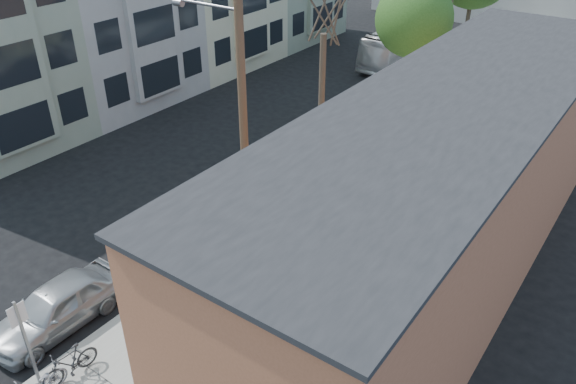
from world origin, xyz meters
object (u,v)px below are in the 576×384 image
Objects in this scene: parking_meter_far at (334,148)px; car_2 at (284,157)px; sign_post at (25,336)px; car_1 at (192,214)px; patron_grey at (251,295)px; cyclist at (258,259)px; parking_meter_near at (176,258)px; car_0 at (57,306)px; car_4 at (396,85)px; tree_bare at (321,116)px; bus at (406,42)px; car_3 at (355,114)px; tree_leafy_mid at (414,19)px; utility_pole_near at (241,97)px; parked_bike_a at (70,363)px.

car_2 is at bearing -129.35° from parking_meter_far.
sign_post is 8.00m from car_1.
patron_grey is at bearing 60.79° from sign_post.
cyclist is at bearing 73.23° from sign_post.
parking_meter_near is 8.02m from car_2.
car_0 reaches higher than car_4.
car_0 is at bearing -112.60° from parking_meter_near.
cyclist is (2.13, -8.14, -0.04)m from parking_meter_far.
car_0 is 22.74m from car_4.
tree_bare is 1.54× the size of car_0.
tree_bare is at bearing -73.78° from bus.
car_2 is 1.39× the size of car_4.
car_4 is at bearing 99.76° from parking_meter_far.
bus is at bearing 97.78° from sign_post.
parking_meter_far reaches higher than car_3.
tree_leafy_mid reaches higher than car_4.
parked_bike_a is (0.48, -7.93, -4.78)m from utility_pole_near.
bus is at bearing 104.63° from parked_bike_a.
parking_meter_far is 0.25× the size of car_3.
parking_meter_near is at bearing -86.51° from car_4.
car_1 is at bearing -100.00° from tree_leafy_mid.
parking_meter_near reaches higher than parked_bike_a.
parking_meter_far is 10.08m from patron_grey.
cyclist is 7.31m from car_2.
sign_post is 0.66× the size of car_4.
car_3 is (-0.00, 6.25, -0.16)m from car_2.
parking_meter_far is 13.23m from car_0.
parking_meter_near is 3.03m from patron_grey.
cyclist is at bearing -58.90° from car_2.
tree_bare is at bearing 180.00° from patron_grey.
car_4 is (-1.75, 24.46, -1.13)m from sign_post.
utility_pole_near is 12.21m from tree_leafy_mid.
parking_meter_near is 14.21m from car_3.
tree_leafy_mid is at bearing 81.64° from car_1.
parking_meter_near is (-0.10, 5.20, -0.85)m from sign_post.
cyclist is at bearing 81.84° from parked_bike_a.
sign_post reaches higher than patron_grey.
parking_meter_far is 2.29m from car_2.
car_1 is at bearing -91.78° from car_4.
sign_post is 5.27m from parking_meter_near.
car_2 is at bearing -104.59° from tree_leafy_mid.
car_3 is (-1.45, 4.48, -0.29)m from parking_meter_far.
bus is (-7.15, 25.62, 0.39)m from patron_grey.
sign_post reaches higher than car_4.
parked_bike_a is at bearing -82.21° from parking_meter_near.
tree_leafy_mid is at bearing -63.45° from bus.
utility_pole_near reaches higher than parking_meter_near.
tree_bare is 18.76m from bus.
car_4 is at bearing 96.43° from utility_pole_near.
tree_bare reaches higher than parking_meter_far.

